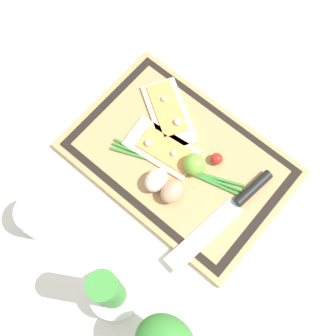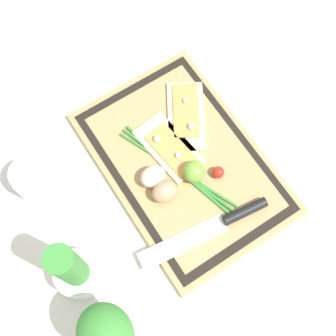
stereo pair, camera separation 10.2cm
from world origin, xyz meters
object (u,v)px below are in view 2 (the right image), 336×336
cherry_tomato_red (218,172)px  herb_pot (75,271)px  egg_pink (152,175)px  herb_glass (107,334)px  pizza_slice_far (169,148)px  egg_brown (165,191)px  pizza_slice_near (186,115)px  sauce_jar (34,180)px  lime (195,171)px  knife (225,221)px

cherry_tomato_red → herb_pot: herb_pot is taller
egg_pink → herb_glass: herb_glass is taller
pizza_slice_far → herb_glass: size_ratio=0.93×
egg_brown → pizza_slice_near: bearing=-47.4°
pizza_slice_far → cherry_tomato_red: size_ratio=6.38×
herb_pot → sauce_jar: size_ratio=2.71×
pizza_slice_far → lime: bearing=-171.3°
egg_brown → herb_glass: 0.31m
pizza_slice_near → herb_glass: size_ratio=1.05×
egg_pink → herb_pot: herb_pot is taller
pizza_slice_far → herb_glass: 0.42m
pizza_slice_far → egg_brown: 0.11m
egg_brown → herb_glass: herb_glass is taller
sauce_jar → herb_glass: 0.37m
cherry_tomato_red → herb_pot: bearing=94.2°
pizza_slice_near → egg_pink: egg_pink is taller
pizza_slice_near → egg_pink: size_ratio=3.36×
pizza_slice_far → knife: size_ratio=0.58×
knife → cherry_tomato_red: cherry_tomato_red is taller
lime → herb_pot: herb_pot is taller
egg_brown → herb_pot: size_ratio=0.25×
egg_pink → herb_glass: bearing=134.2°
knife → herb_glass: herb_glass is taller
cherry_tomato_red → herb_pot: size_ratio=0.12×
lime → herb_pot: bearing=99.6°
knife → lime: (0.12, -0.01, 0.02)m
egg_brown → cherry_tomato_red: bearing=-101.4°
herb_pot → cherry_tomato_red: bearing=-85.8°
pizza_slice_far → lime: 0.09m
pizza_slice_near → lime: (-0.13, 0.06, 0.02)m
cherry_tomato_red → egg_pink: bearing=61.0°
herb_pot → sauce_jar: (0.23, -0.02, -0.04)m
lime → egg_pink: bearing=62.7°
cherry_tomato_red → herb_pot: 0.37m
herb_glass → herb_pot: bearing=-1.1°
knife → egg_pink: egg_pink is taller
sauce_jar → pizza_slice_near: bearing=-97.0°
pizza_slice_near → cherry_tomato_red: (-0.16, 0.02, 0.01)m
pizza_slice_near → egg_pink: (-0.09, 0.15, 0.02)m
knife → pizza_slice_near: bearing=-15.5°
lime → herb_pot: (-0.05, 0.32, 0.04)m
pizza_slice_near → pizza_slice_far: size_ratio=1.13×
pizza_slice_far → knife: 0.21m
pizza_slice_near → herb_pot: herb_pot is taller
egg_brown → cherry_tomato_red: egg_brown is taller
pizza_slice_far → herb_pot: (-0.14, 0.31, 0.06)m
knife → sauce_jar: bearing=44.8°
knife → herb_glass: bearing=101.7°
lime → cherry_tomato_red: 0.05m
pizza_slice_near → knife: 0.26m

